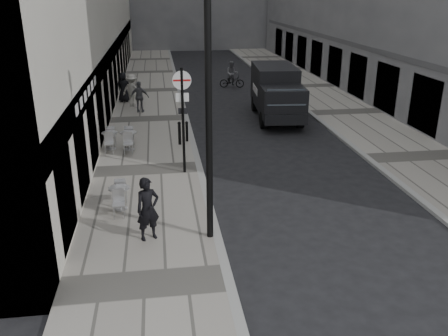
% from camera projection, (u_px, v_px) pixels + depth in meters
% --- Properties ---
extents(sidewalk, '(4.00, 60.00, 0.12)m').
position_uv_depth(sidewalk, '(149.00, 120.00, 25.36)').
color(sidewalk, gray).
rests_on(sidewalk, ground).
extents(far_sidewalk, '(4.00, 60.00, 0.12)m').
position_uv_depth(far_sidewalk, '(345.00, 113.00, 26.80)').
color(far_sidewalk, gray).
rests_on(far_sidewalk, ground).
extents(walking_man, '(0.77, 0.65, 1.80)m').
position_uv_depth(walking_man, '(148.00, 209.00, 12.90)').
color(walking_man, black).
rests_on(walking_man, sidewalk).
extents(sign_post, '(0.68, 0.10, 3.93)m').
position_uv_depth(sign_post, '(183.00, 107.00, 17.09)').
color(sign_post, black).
rests_on(sign_post, sidewalk).
extents(lamppost, '(0.31, 0.31, 6.97)m').
position_uv_depth(lamppost, '(209.00, 100.00, 11.96)').
color(lamppost, black).
rests_on(lamppost, sidewalk).
extents(bollard_near, '(0.13, 0.13, 0.97)m').
position_uv_depth(bollard_near, '(180.00, 134.00, 20.99)').
color(bollard_near, black).
rests_on(bollard_near, sidewalk).
extents(bollard_far, '(0.12, 0.12, 0.87)m').
position_uv_depth(bollard_far, '(187.00, 132.00, 21.46)').
color(bollard_far, black).
rests_on(bollard_far, sidewalk).
extents(panel_van, '(2.60, 5.94, 2.73)m').
position_uv_depth(panel_van, '(276.00, 90.00, 25.40)').
color(panel_van, black).
rests_on(panel_van, ground).
extents(cyclist, '(1.81, 0.90, 1.86)m').
position_uv_depth(cyclist, '(232.00, 77.00, 33.58)').
color(cyclist, black).
rests_on(cyclist, ground).
extents(pedestrian_a, '(1.08, 0.61, 1.73)m').
position_uv_depth(pedestrian_a, '(140.00, 97.00, 26.35)').
color(pedestrian_a, '#525256').
rests_on(pedestrian_a, sidewalk).
extents(pedestrian_b, '(1.40, 1.15, 1.88)m').
position_uv_depth(pedestrian_b, '(132.00, 90.00, 27.70)').
color(pedestrian_b, '#ABA89E').
rests_on(pedestrian_b, sidewalk).
extents(pedestrian_c, '(0.92, 0.64, 1.79)m').
position_uv_depth(pedestrian_c, '(123.00, 87.00, 28.82)').
color(pedestrian_c, black).
rests_on(pedestrian_c, sidewalk).
extents(cafe_table_near, '(0.67, 1.51, 0.86)m').
position_uv_depth(cafe_table_near, '(120.00, 196.00, 14.81)').
color(cafe_table_near, '#AFAFB1').
rests_on(cafe_table_near, sidewalk).
extents(cafe_table_mid, '(0.69, 1.56, 0.89)m').
position_uv_depth(cafe_table_mid, '(110.00, 139.00, 20.37)').
color(cafe_table_mid, silver).
rests_on(cafe_table_mid, sidewalk).
extents(cafe_table_far, '(0.72, 1.62, 0.93)m').
position_uv_depth(cafe_table_far, '(129.00, 139.00, 20.29)').
color(cafe_table_far, '#B7B7B9').
rests_on(cafe_table_far, sidewalk).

